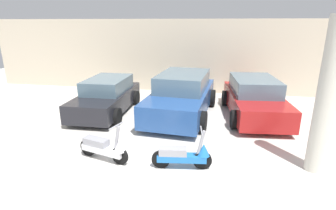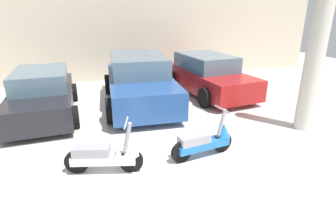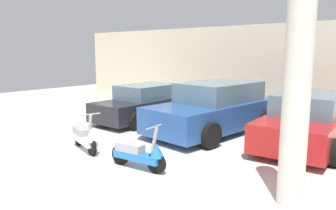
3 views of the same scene
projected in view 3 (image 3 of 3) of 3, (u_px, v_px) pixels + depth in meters
The scene contains 8 objects.
ground_plane at pixel (66, 176), 6.43m from camera, with size 28.00×28.00×0.00m, color silver.
wall_back at pixel (257, 70), 12.36m from camera, with size 19.60×0.12×3.39m, color beige.
scooter_front_left at pixel (85, 137), 7.97m from camera, with size 1.38×0.65×0.99m.
scooter_front_right at pixel (140, 153), 6.72m from camera, with size 1.38×0.50×0.96m.
car_rear_left at pixel (144, 103), 11.43m from camera, with size 1.85×3.73×1.26m.
car_rear_center at pixel (215, 109), 9.76m from camera, with size 2.42×4.55×1.50m.
car_rear_right at pixel (307, 121), 8.39m from camera, with size 2.20×4.12×1.35m.
support_column_side at pixel (296, 100), 4.97m from camera, with size 0.41×0.41×3.39m, color beige.
Camera 3 is at (5.50, -3.34, 2.43)m, focal length 35.00 mm.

